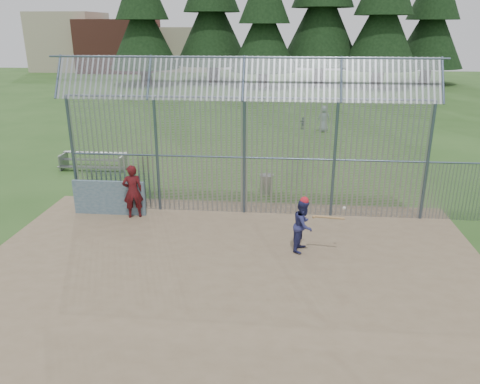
# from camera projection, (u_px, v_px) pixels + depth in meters

# --- Properties ---
(ground) EXTENTS (120.00, 120.00, 0.00)m
(ground) POSITION_uv_depth(u_px,v_px,m) (233.00, 259.00, 13.13)
(ground) COLOR #2D511E
(ground) RESTS_ON ground
(dirt_infield) EXTENTS (14.00, 10.00, 0.02)m
(dirt_infield) POSITION_uv_depth(u_px,v_px,m) (231.00, 268.00, 12.66)
(dirt_infield) COLOR #756047
(dirt_infield) RESTS_ON ground
(dugout_wall) EXTENTS (2.50, 0.12, 1.20)m
(dugout_wall) POSITION_uv_depth(u_px,v_px,m) (109.00, 198.00, 16.05)
(dugout_wall) COLOR #38566B
(dugout_wall) RESTS_ON dirt_infield
(batter) EXTENTS (0.78, 0.89, 1.54)m
(batter) POSITION_uv_depth(u_px,v_px,m) (303.00, 225.00, 13.41)
(batter) COLOR navy
(batter) RESTS_ON dirt_infield
(onlooker) EXTENTS (0.78, 0.63, 1.84)m
(onlooker) POSITION_uv_depth(u_px,v_px,m) (133.00, 191.00, 15.71)
(onlooker) COLOR maroon
(onlooker) RESTS_ON dirt_infield
(bg_kid_standing) EXTENTS (0.84, 0.61, 1.60)m
(bg_kid_standing) POSITION_uv_depth(u_px,v_px,m) (324.00, 119.00, 28.66)
(bg_kid_standing) COLOR gray
(bg_kid_standing) RESTS_ON ground
(bg_kid_seated) EXTENTS (0.46, 0.45, 0.77)m
(bg_kid_seated) POSITION_uv_depth(u_px,v_px,m) (303.00, 123.00, 29.42)
(bg_kid_seated) COLOR slate
(bg_kid_seated) RESTS_ON ground
(batting_gear) EXTENTS (1.28, 0.36, 0.58)m
(batting_gear) POSITION_uv_depth(u_px,v_px,m) (311.00, 205.00, 13.14)
(batting_gear) COLOR red
(batting_gear) RESTS_ON ground
(trash_can) EXTENTS (0.56, 0.56, 0.82)m
(trash_can) POSITION_uv_depth(u_px,v_px,m) (266.00, 184.00, 18.21)
(trash_can) COLOR #919499
(trash_can) RESTS_ON ground
(bleacher) EXTENTS (3.00, 0.95, 0.72)m
(bleacher) POSITION_uv_depth(u_px,v_px,m) (93.00, 161.00, 21.21)
(bleacher) COLOR slate
(bleacher) RESTS_ON ground
(backstop_fence) EXTENTS (20.09, 0.81, 5.30)m
(backstop_fence) POSITION_uv_depth(u_px,v_px,m) (299.00, 149.00, 15.40)
(backstop_fence) COLOR #47566B
(backstop_fence) RESTS_ON ground
(distant_buildings) EXTENTS (26.50, 10.50, 8.00)m
(distant_buildings) POSITION_uv_depth(u_px,v_px,m) (115.00, 45.00, 66.95)
(distant_buildings) COLOR brown
(distant_buildings) RESTS_ON ground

